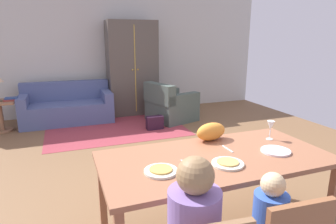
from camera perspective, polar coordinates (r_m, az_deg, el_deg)
The scene contains 20 objects.
ground_plane at distance 4.19m, azimuth -2.19°, elevation -9.87°, with size 7.42×6.32×0.02m, color brown.
back_wall at distance 6.96m, azimuth -10.80°, elevation 11.18°, with size 7.42×0.10×2.70m, color beige.
dining_table at distance 2.48m, azimuth 9.46°, elevation -10.08°, with size 1.92×0.93×0.76m.
plate_near_man at distance 2.15m, azimuth -1.42°, elevation -11.65°, with size 0.25×0.25×0.02m, color silver.
pizza_near_man at distance 2.14m, azimuth -1.42°, elevation -11.29°, with size 0.17×0.17×0.01m, color gold.
plate_near_child at distance 2.31m, azimuth 11.77°, elevation -10.02°, with size 0.25×0.25×0.02m, color silver.
pizza_near_child at distance 2.31m, azimuth 11.79°, elevation -9.68°, with size 0.17×0.17×0.01m, color tan.
plate_near_woman at distance 2.67m, azimuth 20.60°, elevation -7.26°, with size 0.25×0.25×0.02m, color silver.
wine_glass at distance 2.93m, azimuth 19.70°, elevation -2.70°, with size 0.07×0.07×0.19m.
fork at distance 2.29m, azimuth 3.78°, elevation -10.12°, with size 0.02×0.15×0.01m, color silver.
knife at distance 2.62m, azimuth 11.75°, elevation -7.19°, with size 0.01×0.17×0.01m, color silver.
cat at distance 2.80m, azimuth 8.54°, elevation -3.85°, with size 0.32×0.16×0.17m, color orange.
area_rug at distance 5.72m, azimuth -10.28°, elevation -3.22°, with size 2.60×1.80×0.01m, color #93333D.
couch at distance 6.39m, azimuth -19.35°, elevation 0.85°, with size 1.81×0.86×0.82m.
armchair at distance 6.11m, azimuth 0.39°, elevation 1.23°, with size 1.08×1.08×0.82m.
armoire at distance 6.67m, azimuth -7.13°, elevation 8.60°, with size 1.10×0.59×2.10m.
side_table at distance 6.23m, azimuth -30.36°, elevation 0.02°, with size 0.56×0.56×0.58m.
book_lower at distance 6.14m, azimuth -28.86°, elevation 2.10°, with size 0.22×0.16×0.03m, color #953731.
book_upper at distance 6.16m, azimuth -28.70°, elevation 2.44°, with size 0.22×0.16×0.03m, color navy.
handbag at distance 5.56m, azimuth -2.65°, elevation -2.14°, with size 0.32×0.16×0.26m, color black.
Camera 1 is at (-1.18, -3.07, 1.71)m, focal length 30.68 mm.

